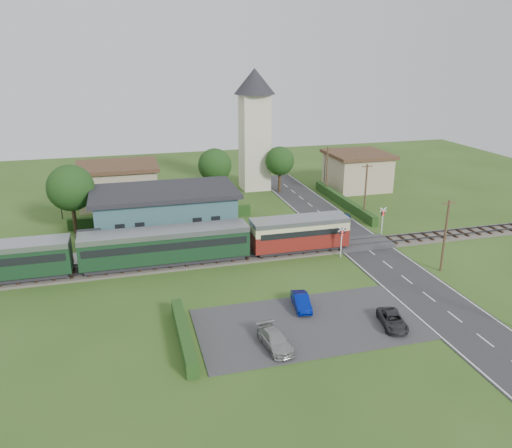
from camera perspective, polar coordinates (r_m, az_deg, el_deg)
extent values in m
plane|color=#2D4C19|center=(49.63, 2.67, -4.36)|extent=(120.00, 120.00, 0.00)
cube|color=#4C443D|center=(51.34, 1.99, -3.40)|extent=(76.00, 3.20, 0.20)
cube|color=#3F3F47|center=(50.59, 2.23, -3.38)|extent=(76.00, 0.08, 0.15)
cube|color=#3F3F47|center=(51.86, 1.76, -2.79)|extent=(76.00, 0.08, 0.15)
cube|color=#28282B|center=(53.34, 12.97, -3.11)|extent=(6.00, 70.00, 0.05)
cube|color=#333335|center=(39.06, 6.00, -11.29)|extent=(17.00, 9.00, 0.08)
cube|color=#333335|center=(54.90, 12.03, -2.17)|extent=(6.20, 3.40, 0.45)
cube|color=gray|center=(52.43, -9.58, -3.04)|extent=(30.00, 3.00, 0.45)
cube|color=beige|center=(51.89, -18.47, -2.34)|extent=(2.00, 2.00, 2.40)
cube|color=#232328|center=(51.46, -18.62, -1.01)|extent=(2.30, 2.30, 0.15)
cube|color=#375F6A|center=(57.14, -10.32, 1.11)|extent=(15.00, 8.00, 4.80)
cube|color=#232328|center=(56.39, -10.47, 3.67)|extent=(16.00, 9.00, 0.50)
cube|color=#232328|center=(53.84, -9.84, -1.45)|extent=(1.20, 0.12, 2.20)
cube|color=black|center=(53.25, -15.27, -0.61)|extent=(1.00, 0.12, 1.20)
cube|color=black|center=(53.26, -13.12, -0.42)|extent=(1.00, 0.12, 1.20)
cube|color=black|center=(53.72, -6.74, 0.13)|extent=(1.00, 0.12, 1.20)
cube|color=black|center=(54.03, -4.64, 0.31)|extent=(1.00, 0.12, 1.20)
cube|color=#232328|center=(51.99, 4.91, -2.59)|extent=(9.00, 2.20, 0.50)
cube|color=maroon|center=(51.63, 4.94, -1.56)|extent=(10.00, 2.80, 1.80)
cube|color=beige|center=(51.20, 4.98, -0.25)|extent=(10.00, 2.82, 0.90)
cube|color=black|center=(51.32, 4.97, -0.62)|extent=(9.00, 2.88, 0.60)
cube|color=gray|center=(50.99, 5.00, 0.44)|extent=(10.00, 2.90, 0.45)
cube|color=#232328|center=(49.27, -10.17, -4.09)|extent=(15.20, 2.20, 0.50)
cube|color=#13311C|center=(48.71, -10.28, -2.47)|extent=(16.00, 2.80, 2.60)
cube|color=black|center=(48.57, -10.30, -2.03)|extent=(15.40, 2.86, 0.70)
cube|color=gray|center=(48.22, -10.37, -0.92)|extent=(16.00, 2.90, 0.50)
cube|color=beige|center=(74.91, -0.16, 9.29)|extent=(4.00, 4.00, 14.00)
cone|color=#232328|center=(73.92, -0.17, 16.03)|extent=(6.00, 6.00, 3.60)
cube|color=tan|center=(70.43, -15.46, 4.22)|extent=(10.00, 8.00, 5.00)
cube|color=#472D1E|center=(69.81, -15.66, 6.40)|extent=(10.80, 8.80, 0.50)
cube|color=tan|center=(77.40, 11.47, 5.83)|extent=(8.00, 8.00, 5.00)
cube|color=#472D1E|center=(76.83, 11.61, 7.83)|extent=(8.80, 8.80, 0.50)
cube|color=#193814|center=(36.80, -8.27, -12.44)|extent=(0.80, 9.00, 1.20)
cube|color=#193814|center=(68.44, 9.95, 2.55)|extent=(0.80, 18.00, 1.20)
cube|color=#193814|center=(61.94, -10.61, 0.80)|extent=(22.00, 0.80, 1.30)
cylinder|color=#332316|center=(60.24, -20.07, 0.83)|extent=(0.44, 0.44, 4.12)
sphere|color=#143311|center=(59.34, -20.43, 3.89)|extent=(5.20, 5.20, 5.20)
cylinder|color=#332316|center=(69.70, -4.67, 4.21)|extent=(0.44, 0.44, 3.85)
sphere|color=#143311|center=(68.98, -4.73, 6.72)|extent=(4.60, 4.60, 4.60)
cylinder|color=#332316|center=(74.00, 2.70, 5.02)|extent=(0.44, 0.44, 3.58)
sphere|color=#143311|center=(73.35, 2.73, 7.21)|extent=(4.20, 4.20, 4.20)
cylinder|color=#473321|center=(49.57, 20.78, -1.32)|extent=(0.22, 0.22, 7.00)
cube|color=#473321|center=(48.62, 21.22, 2.22)|extent=(1.40, 0.10, 0.10)
cylinder|color=#473321|center=(62.50, 12.39, 3.58)|extent=(0.22, 0.22, 7.00)
cube|color=#473321|center=(61.75, 12.60, 6.44)|extent=(1.40, 0.10, 0.10)
cylinder|color=#473321|center=(73.00, 8.11, 6.04)|extent=(0.22, 0.22, 7.00)
cube|color=#473321|center=(72.36, 8.23, 8.51)|extent=(1.40, 0.10, 0.10)
cylinder|color=silver|center=(50.93, 9.71, -2.18)|extent=(0.12, 0.12, 3.00)
cube|color=#232328|center=(50.54, 9.78, -1.01)|extent=(0.35, 0.18, 0.55)
sphere|color=#FF190C|center=(50.39, 9.85, -0.90)|extent=(0.14, 0.14, 0.14)
sphere|color=#FF190C|center=(50.49, 9.83, -1.22)|extent=(0.14, 0.14, 0.14)
cube|color=silver|center=(50.41, 9.81, -0.59)|extent=(0.84, 0.05, 0.55)
cube|color=silver|center=(50.41, 9.81, -0.59)|extent=(0.84, 0.05, 0.55)
cylinder|color=silver|center=(58.10, 14.22, 0.19)|extent=(0.12, 0.12, 3.00)
cube|color=#232328|center=(57.77, 14.31, 1.22)|extent=(0.35, 0.18, 0.55)
sphere|color=#FF190C|center=(57.63, 14.38, 1.33)|extent=(0.14, 0.14, 0.14)
sphere|color=#FF190C|center=(57.71, 14.36, 1.05)|extent=(0.14, 0.14, 0.14)
cube|color=silver|center=(57.65, 14.34, 1.60)|extent=(0.84, 0.05, 0.55)
cube|color=silver|center=(57.65, 14.34, 1.60)|extent=(0.84, 0.05, 0.55)
cylinder|color=#3F3F47|center=(66.06, -21.48, 2.61)|extent=(0.14, 0.14, 5.00)
sphere|color=orange|center=(65.45, -21.75, 4.71)|extent=(0.30, 0.30, 0.30)
cylinder|color=#3F3F47|center=(78.40, 7.87, 6.20)|extent=(0.14, 0.14, 5.00)
sphere|color=orange|center=(77.89, 7.95, 7.99)|extent=(0.30, 0.30, 0.30)
imported|color=navy|center=(62.08, 9.16, 0.95)|extent=(3.71, 1.66, 1.24)
imported|color=#01137E|center=(40.89, 5.20, -8.83)|extent=(1.65, 3.52, 1.12)
imported|color=#9A9A9A|center=(35.83, 2.18, -13.10)|extent=(2.05, 4.07, 1.13)
imported|color=#2B2B2E|center=(39.65, 15.34, -10.53)|extent=(2.37, 3.85, 1.00)
imported|color=gray|center=(52.98, -1.33, -1.35)|extent=(0.67, 0.54, 1.58)
imported|color=gray|center=(51.32, -15.81, -2.81)|extent=(0.63, 0.79, 1.54)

